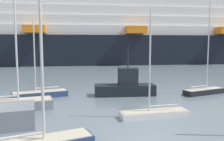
{
  "coord_description": "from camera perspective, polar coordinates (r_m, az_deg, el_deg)",
  "views": [
    {
      "loc": [
        -3.2,
        -11.27,
        4.95
      ],
      "look_at": [
        0.0,
        16.59,
        1.88
      ],
      "focal_mm": 39.34,
      "sensor_mm": 36.0,
      "label": 1
    }
  ],
  "objects": [
    {
      "name": "sailboat_0",
      "position": [
        17.07,
        9.77,
        -9.49
      ],
      "size": [
        4.77,
        1.66,
        7.11
      ],
      "rotation": [
        0.0,
        0.0,
        3.25
      ],
      "color": "white",
      "rests_on": "ground_plane"
    },
    {
      "name": "sailboat_1",
      "position": [
        19.89,
        -22.23,
        -7.08
      ],
      "size": [
        6.12,
        3.02,
        11.1
      ],
      "rotation": [
        0.0,
        0.0,
        0.23
      ],
      "color": "gray",
      "rests_on": "ground_plane"
    },
    {
      "name": "sailboat_2",
      "position": [
        25.82,
        20.58,
        -4.23
      ],
      "size": [
        4.58,
        2.51,
        8.95
      ],
      "rotation": [
        0.0,
        0.0,
        0.34
      ],
      "color": "black",
      "rests_on": "ground_plane"
    },
    {
      "name": "sailboat_5",
      "position": [
        23.83,
        -16.37,
        -5.09
      ],
      "size": [
        5.14,
        2.76,
        7.22
      ],
      "rotation": [
        0.0,
        0.0,
        3.44
      ],
      "color": "navy",
      "rests_on": "ground_plane"
    },
    {
      "name": "fishing_boat_1",
      "position": [
        23.71,
        3.18,
        -3.65
      ],
      "size": [
        5.79,
        1.87,
        4.66
      ],
      "rotation": [
        0.0,
        0.0,
        -0.01
      ],
      "color": "black",
      "rests_on": "ground_plane"
    },
    {
      "name": "cruise_ship",
      "position": [
        63.72,
        -6.41,
        8.86
      ],
      "size": [
        126.1,
        22.26,
        24.51
      ],
      "rotation": [
        0.0,
        0.0,
        0.03
      ],
      "color": "black",
      "rests_on": "ground_plane"
    }
  ]
}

